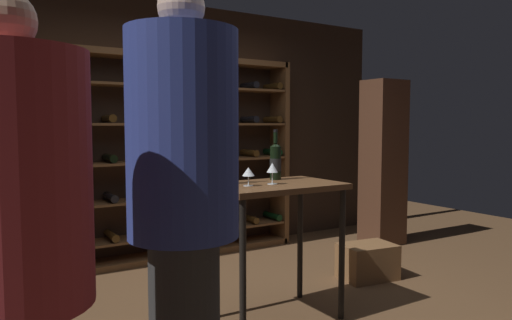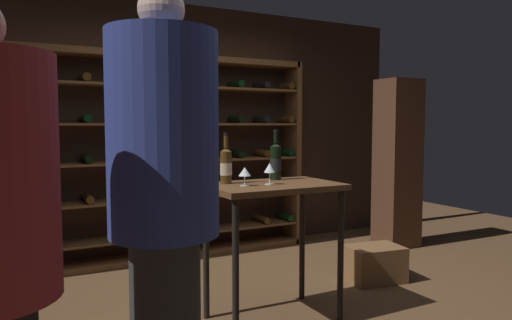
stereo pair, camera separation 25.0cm
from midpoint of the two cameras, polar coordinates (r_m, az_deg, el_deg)
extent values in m
plane|color=brown|center=(3.66, 3.41, -18.11)|extent=(10.00, 10.00, 0.00)
cube|color=#332319|center=(5.19, -8.09, 3.61)|extent=(5.62, 0.10, 2.67)
cube|color=brown|center=(4.69, -27.06, -0.39)|extent=(0.06, 0.32, 2.10)
cube|color=brown|center=(5.62, 5.62, 0.78)|extent=(0.06, 0.32, 2.10)
cube|color=brown|center=(4.98, -9.35, 12.04)|extent=(3.04, 0.32, 0.06)
cube|color=brown|center=(5.12, -9.06, -11.20)|extent=(3.04, 0.32, 0.06)
cube|color=brown|center=(5.07, -9.09, -8.74)|extent=(2.96, 0.32, 0.02)
cylinder|color=black|center=(4.80, -25.55, -9.17)|extent=(0.08, 0.30, 0.08)
cylinder|color=black|center=(4.82, -21.76, -9.00)|extent=(0.08, 0.30, 0.08)
cylinder|color=#4C3314|center=(4.93, -14.37, -8.55)|extent=(0.08, 0.30, 0.08)
cylinder|color=black|center=(5.11, -7.41, -7.99)|extent=(0.08, 0.30, 0.08)
cylinder|color=black|center=(5.22, -4.14, -7.69)|extent=(0.08, 0.30, 0.08)
cylinder|color=#4C3314|center=(5.50, 1.92, -7.06)|extent=(0.08, 0.30, 0.08)
cylinder|color=black|center=(5.66, 4.71, -6.75)|extent=(0.08, 0.30, 0.08)
cube|color=brown|center=(4.99, -9.15, -4.49)|extent=(2.96, 0.32, 0.02)
cylinder|color=black|center=(4.75, -21.89, -4.53)|extent=(0.08, 0.30, 0.08)
cylinder|color=#4C3314|center=(4.79, -18.13, -4.36)|extent=(0.08, 0.30, 0.08)
cylinder|color=black|center=(4.86, -14.45, -4.17)|extent=(0.08, 0.30, 0.08)
cylinder|color=black|center=(4.94, -10.89, -3.97)|extent=(0.08, 0.30, 0.08)
cylinder|color=#4C3314|center=(5.04, -7.45, -3.77)|extent=(0.08, 0.30, 0.08)
cylinder|color=black|center=(5.16, -4.16, -3.56)|extent=(0.08, 0.30, 0.08)
cylinder|color=black|center=(5.29, -1.03, -3.34)|extent=(0.08, 0.30, 0.08)
cylinder|color=#4C3314|center=(5.44, 1.93, -3.13)|extent=(0.08, 0.30, 0.08)
cylinder|color=black|center=(5.60, 4.74, -2.93)|extent=(0.08, 0.30, 0.08)
cube|color=brown|center=(4.95, -9.20, -0.15)|extent=(2.96, 0.32, 0.02)
cylinder|color=#4C3314|center=(4.69, -25.85, -0.10)|extent=(0.08, 0.30, 0.08)
cylinder|color=#4C3314|center=(4.71, -22.02, 0.04)|extent=(0.08, 0.30, 0.08)
cylinder|color=black|center=(4.75, -18.24, 0.17)|extent=(0.08, 0.30, 0.08)
cylinder|color=black|center=(4.82, -14.54, 0.30)|extent=(0.08, 0.30, 0.08)
cylinder|color=#4C3314|center=(4.90, -10.95, 0.43)|extent=(0.08, 0.30, 0.08)
cylinder|color=black|center=(5.00, -7.50, 0.55)|extent=(0.08, 0.30, 0.08)
cylinder|color=black|center=(5.12, -4.19, 0.66)|extent=(0.08, 0.30, 0.08)
cylinder|color=black|center=(5.25, -1.04, 0.77)|extent=(0.08, 0.30, 0.08)
cylinder|color=#4C3314|center=(5.40, 1.94, 0.86)|extent=(0.08, 0.30, 0.08)
cylinder|color=black|center=(5.57, 4.76, 0.95)|extent=(0.08, 0.30, 0.08)
cube|color=brown|center=(4.94, -9.25, 4.25)|extent=(2.96, 0.32, 0.02)
cylinder|color=black|center=(4.68, -26.00, 4.54)|extent=(0.08, 0.30, 0.08)
cylinder|color=black|center=(4.74, -18.35, 4.75)|extent=(0.08, 0.30, 0.08)
cylinder|color=#4C3314|center=(4.81, -14.63, 4.83)|extent=(0.08, 0.30, 0.08)
cylinder|color=black|center=(4.89, -11.02, 4.88)|extent=(0.08, 0.30, 0.08)
cylinder|color=black|center=(4.99, -7.54, 4.90)|extent=(0.08, 0.30, 0.08)
cylinder|color=black|center=(5.24, -1.04, 4.91)|extent=(0.08, 0.30, 0.08)
cylinder|color=black|center=(5.39, 1.95, 4.90)|extent=(0.08, 0.30, 0.08)
cylinder|color=#4C3314|center=(5.56, 4.78, 4.87)|extent=(0.08, 0.30, 0.08)
cube|color=brown|center=(4.95, -9.31, 8.65)|extent=(2.96, 0.32, 0.02)
cylinder|color=#4C3314|center=(4.72, -22.28, 9.27)|extent=(0.08, 0.30, 0.08)
cylinder|color=#4C3314|center=(4.76, -18.46, 9.33)|extent=(0.08, 0.30, 0.08)
cylinder|color=#4C3314|center=(4.91, -11.08, 9.31)|extent=(0.08, 0.30, 0.08)
cylinder|color=#4C3314|center=(5.01, -7.58, 9.26)|extent=(0.08, 0.30, 0.08)
cylinder|color=#4C3314|center=(5.13, -4.23, 9.17)|extent=(0.08, 0.30, 0.08)
cylinder|color=black|center=(5.26, -1.05, 9.05)|extent=(0.08, 0.30, 0.08)
cylinder|color=black|center=(5.41, 1.97, 8.92)|extent=(0.08, 0.30, 0.08)
cylinder|color=#4C3314|center=(5.57, 4.81, 8.77)|extent=(0.08, 0.30, 0.08)
cube|color=brown|center=(3.35, 4.20, -3.19)|extent=(0.92, 0.59, 0.04)
cylinder|color=black|center=(3.04, -0.05, -13.40)|extent=(0.04, 0.04, 0.94)
cylinder|color=black|center=(3.49, 12.19, -11.18)|extent=(0.04, 0.04, 0.94)
cylinder|color=black|center=(3.47, -3.92, -11.19)|extent=(0.04, 0.04, 0.94)
cylinder|color=black|center=(3.86, 7.43, -9.59)|extent=(0.04, 0.04, 0.94)
cylinder|color=#2D3D8C|center=(2.22, -7.94, 3.03)|extent=(0.51, 0.51, 0.95)
sphere|color=beige|center=(2.28, -8.10, 17.50)|extent=(0.21, 0.21, 0.21)
cube|color=brown|center=(4.48, 15.62, -11.91)|extent=(0.52, 0.41, 0.31)
cube|color=#4C2D1E|center=(5.65, 17.83, -0.42)|extent=(0.44, 0.36, 1.90)
cylinder|color=#4C3314|center=(3.33, -1.48, -0.91)|extent=(0.08, 0.08, 0.23)
cone|color=#4C3314|center=(3.32, -1.48, 1.25)|extent=(0.08, 0.08, 0.03)
cylinder|color=#4C3314|center=(3.31, -1.48, 2.20)|extent=(0.03, 0.03, 0.09)
cylinder|color=black|center=(3.31, -1.49, 3.12)|extent=(0.03, 0.03, 0.02)
cylinder|color=#C6B28C|center=(3.33, -1.48, -1.10)|extent=(0.08, 0.08, 0.09)
cylinder|color=black|center=(3.56, 4.39, -0.38)|extent=(0.08, 0.08, 0.25)
cone|color=black|center=(3.55, 4.40, 1.82)|extent=(0.08, 0.08, 0.03)
cylinder|color=black|center=(3.55, 4.40, 2.68)|extent=(0.03, 0.03, 0.08)
cylinder|color=black|center=(3.55, 4.41, 3.50)|extent=(0.03, 0.03, 0.02)
cylinder|color=black|center=(3.56, 4.38, -0.58)|extent=(0.09, 0.09, 0.10)
cylinder|color=silver|center=(3.21, 0.87, -3.09)|extent=(0.07, 0.07, 0.00)
cylinder|color=silver|center=(3.21, 0.87, -2.49)|extent=(0.01, 0.01, 0.06)
cone|color=silver|center=(3.20, 0.87, -1.40)|extent=(0.09, 0.09, 0.06)
cylinder|color=#590A14|center=(3.20, 0.87, -1.63)|extent=(0.05, 0.05, 0.02)
cylinder|color=silver|center=(3.30, 3.82, -2.91)|extent=(0.07, 0.07, 0.00)
cylinder|color=silver|center=(3.29, 3.82, -2.19)|extent=(0.01, 0.01, 0.08)
cone|color=silver|center=(3.28, 3.83, -0.93)|extent=(0.08, 0.08, 0.07)
cylinder|color=#590A14|center=(3.29, 3.83, -1.18)|extent=(0.04, 0.04, 0.02)
camera|label=1|loc=(0.12, -87.98, 0.15)|focal=33.35mm
camera|label=2|loc=(0.12, 92.02, -0.15)|focal=33.35mm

